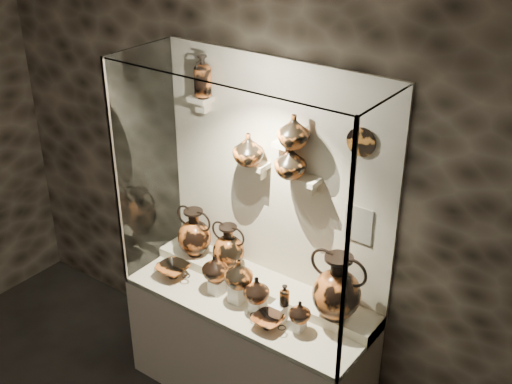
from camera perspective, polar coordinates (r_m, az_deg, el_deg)
wall_back at (r=4.13m, az=1.88°, el=1.18°), size 5.00×0.02×3.20m
plinth at (r=4.58m, az=-0.68°, el=-13.92°), size 1.70×0.60×0.80m
front_tier at (r=4.31m, az=-0.71°, el=-9.76°), size 1.68×0.58×0.03m
rear_tier at (r=4.41m, az=0.66°, el=-8.29°), size 1.70×0.25×0.10m
back_panel at (r=4.12m, az=1.84°, el=1.15°), size 1.70×0.03×1.60m
glass_front at (r=3.69m, az=-3.53°, el=-2.22°), size 1.70×0.01×1.60m
glass_left at (r=4.40m, az=-9.65°, el=2.53°), size 0.01×0.60×1.60m
glass_right at (r=3.52m, az=10.37°, el=-4.26°), size 0.01×0.60×1.60m
glass_top at (r=3.59m, az=-0.86°, el=10.82°), size 1.70×0.60×0.01m
frame_post_left at (r=4.22m, az=-12.35°, el=1.16°), size 0.02×0.02×1.60m
frame_post_right at (r=3.30m, az=7.99°, el=-6.39°), size 0.02×0.02×1.60m
pedestal_a at (r=4.36m, az=-3.46°, el=-8.36°), size 0.09×0.09×0.10m
pedestal_b at (r=4.26m, az=-1.67°, el=-8.99°), size 0.09×0.09×0.13m
pedestal_c at (r=4.19m, az=0.20°, el=-10.02°), size 0.09×0.09×0.09m
pedestal_d at (r=4.11m, az=2.04°, el=-10.64°), size 0.09×0.09×0.12m
pedestal_e at (r=4.06m, az=3.71°, el=-11.56°), size 0.09×0.09×0.08m
bracket_ul at (r=4.21m, az=-4.91°, el=8.25°), size 0.14×0.12×0.04m
bracket_ca at (r=4.08m, az=0.10°, el=2.41°), size 0.14×0.12×0.04m
bracket_cb at (r=3.89m, az=2.50°, el=4.35°), size 0.10×0.12×0.04m
bracket_cc at (r=3.89m, az=4.65°, el=1.01°), size 0.14×0.12×0.04m
amphora_left at (r=4.57m, az=-5.48°, el=-3.59°), size 0.32×0.32×0.36m
amphora_mid at (r=4.42m, az=-2.45°, el=-4.87°), size 0.32×0.32×0.33m
amphora_right at (r=3.96m, az=7.19°, el=-8.37°), size 0.44×0.44×0.44m
jug_a at (r=4.29m, az=-3.63°, el=-6.67°), size 0.21×0.21×0.19m
jug_b at (r=4.16m, az=-1.52°, el=-7.25°), size 0.23×0.23×0.20m
jug_c at (r=4.10m, az=0.08°, el=-8.65°), size 0.20×0.20×0.17m
jug_e at (r=3.97m, az=3.94°, el=-10.55°), size 0.15×0.15×0.14m
lekythos_small at (r=4.02m, az=2.58°, el=-9.06°), size 0.10×0.10×0.17m
kylix_left at (r=4.53m, az=-7.36°, el=-6.87°), size 0.33×0.29×0.11m
kylix_right at (r=4.06m, az=1.08°, el=-11.39°), size 0.30×0.28×0.10m
lekythos_tall at (r=4.12m, az=-4.76°, el=10.37°), size 0.14×0.14×0.31m
ovoid_vase_a at (r=4.01m, az=-0.67°, el=3.85°), size 0.23×0.23×0.21m
ovoid_vase_b at (r=3.76m, az=3.38°, el=5.44°), size 0.23×0.23×0.20m
ovoid_vase_c at (r=3.84m, az=3.11°, el=2.74°), size 0.20×0.20×0.20m
wall_plate at (r=3.66m, az=9.30°, el=4.43°), size 0.17×0.02×0.17m
info_placard at (r=3.89m, az=9.08°, el=-2.86°), size 0.18×0.01×0.23m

